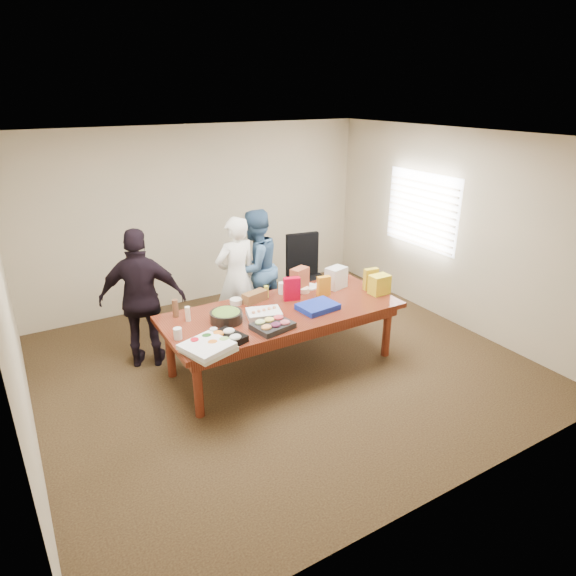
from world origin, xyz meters
TOP-DOWN VIEW (x-y plane):
  - floor at (0.00, 0.00)m, footprint 5.50×5.00m
  - ceiling at (0.00, 0.00)m, footprint 5.50×5.00m
  - wall_back at (0.00, 2.50)m, footprint 5.50×0.04m
  - wall_front at (0.00, -2.50)m, footprint 5.50×0.04m
  - wall_left at (-2.75, 0.00)m, footprint 0.04×5.00m
  - wall_right at (2.75, 0.00)m, footprint 0.04×5.00m
  - window_panel at (2.72, 0.60)m, footprint 0.03×1.40m
  - window_blinds at (2.68, 0.60)m, footprint 0.04×1.36m
  - conference_table at (0.00, 0.00)m, footprint 2.80×1.20m
  - office_chair at (1.05, 1.02)m, footprint 0.69×0.69m
  - person_center at (-0.09, 1.07)m, footprint 0.64×0.46m
  - person_right at (0.29, 1.27)m, footprint 0.97×0.86m
  - person_left at (-1.40, 0.88)m, footprint 1.09×0.80m
  - veggie_tray at (-0.96, -0.42)m, footprint 0.54×0.47m
  - fruit_tray at (-0.34, -0.38)m, footprint 0.47×0.39m
  - sheet_cake at (-0.27, -0.05)m, footprint 0.45×0.38m
  - salad_bowl at (-0.70, 0.03)m, footprint 0.46×0.46m
  - chip_bag_blue at (0.36, -0.21)m, footprint 0.47×0.37m
  - chip_bag_red at (0.24, 0.19)m, footprint 0.22×0.14m
  - chip_bag_yellow at (1.30, -0.02)m, footprint 0.19×0.09m
  - chip_bag_orange at (0.65, 0.10)m, footprint 0.17×0.10m
  - mayo_jar at (0.24, 0.43)m, footprint 0.11×0.11m
  - mustard_bottle at (0.01, 0.41)m, footprint 0.06×0.06m
  - dressing_bottle at (-1.14, 0.44)m, footprint 0.07×0.07m
  - ranch_bottle at (-1.06, 0.26)m, footprint 0.06×0.06m
  - banana_bunch at (0.42, 0.47)m, footprint 0.25×0.18m
  - bread_loaf at (-0.17, 0.37)m, footprint 0.34×0.21m
  - kraft_bag at (0.48, 0.39)m, footprint 0.27×0.21m
  - red_cup at (-1.22, -0.38)m, footprint 0.10×0.10m
  - clear_cup_a at (-0.97, -0.26)m, footprint 0.10×0.10m
  - clear_cup_b at (-1.30, -0.09)m, footprint 0.11×0.11m
  - pizza_box_lower at (-1.13, -0.50)m, footprint 0.53×0.53m
  - pizza_box_upper at (-1.15, -0.51)m, footprint 0.54×0.54m
  - plate_a at (0.87, 0.37)m, footprint 0.32×0.32m
  - plate_b at (0.64, 0.44)m, footprint 0.26×0.26m
  - dip_bowl_a at (0.50, 0.33)m, footprint 0.19×0.19m
  - dip_bowl_b at (-0.40, 0.43)m, footprint 0.17×0.17m
  - grocery_bag_white at (0.95, 0.25)m, footprint 0.29×0.24m
  - grocery_bag_yellow at (1.30, -0.20)m, footprint 0.25×0.17m

SIDE VIEW (x-z plane):
  - floor at x=0.00m, z-range -0.02..0.00m
  - conference_table at x=0.00m, z-range 0.00..0.75m
  - office_chair at x=1.05m, z-range 0.00..1.17m
  - plate_b at x=0.64m, z-range 0.75..0.77m
  - plate_a at x=0.87m, z-range 0.75..0.77m
  - pizza_box_lower at x=-1.13m, z-range 0.75..0.80m
  - dip_bowl_b at x=-0.40m, z-range 0.75..0.81m
  - dip_bowl_a at x=0.50m, z-range 0.75..0.81m
  - fruit_tray at x=-0.34m, z-range 0.75..0.81m
  - chip_bag_blue at x=0.36m, z-range 0.75..0.82m
  - sheet_cake at x=-0.27m, z-range 0.75..0.82m
  - veggie_tray at x=-0.96m, z-range 0.75..0.82m
  - banana_bunch at x=0.42m, z-range 0.75..0.83m
  - clear_cup_a at x=-0.97m, z-range 0.75..0.86m
  - red_cup at x=-1.22m, z-range 0.75..0.86m
  - salad_bowl at x=-0.70m, z-range 0.75..0.87m
  - clear_cup_b at x=-1.30m, z-range 0.75..0.87m
  - bread_loaf at x=-0.17m, z-range 0.75..0.87m
  - pizza_box_upper at x=-1.15m, z-range 0.80..0.85m
  - mayo_jar at x=0.24m, z-range 0.75..0.90m
  - person_center at x=-0.09m, z-range 0.00..1.65m
  - mustard_bottle at x=0.01m, z-range 0.75..0.90m
  - person_right at x=0.29m, z-range 0.00..1.66m
  - ranch_bottle at x=-1.06m, z-range 0.75..0.92m
  - dressing_bottle at x=-1.14m, z-range 0.75..0.96m
  - person_left at x=-1.40m, z-range 0.00..1.72m
  - grocery_bag_yellow at x=1.30m, z-range 0.75..1.00m
  - chip_bag_orange at x=0.65m, z-range 0.75..1.01m
  - grocery_bag_white at x=0.95m, z-range 0.75..1.03m
  - chip_bag_yellow at x=1.30m, z-range 0.75..1.03m
  - chip_bag_red at x=0.24m, z-range 0.75..1.04m
  - kraft_bag at x=0.48m, z-range 0.75..1.06m
  - wall_back at x=0.00m, z-range 0.00..2.70m
  - wall_front at x=0.00m, z-range 0.00..2.70m
  - wall_left at x=-2.75m, z-range 0.00..2.70m
  - wall_right at x=2.75m, z-range 0.00..2.70m
  - window_panel at x=2.72m, z-range 0.95..2.05m
  - window_blinds at x=2.68m, z-range 1.00..2.00m
  - ceiling at x=0.00m, z-range 2.70..2.72m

